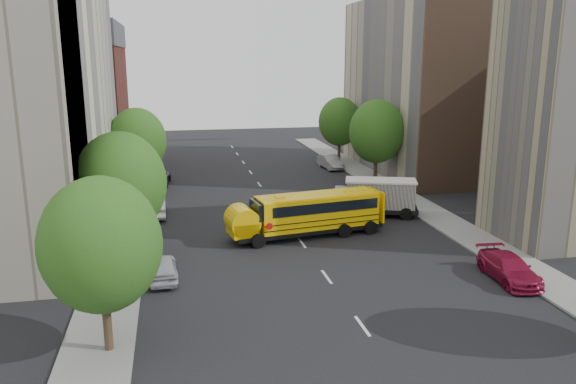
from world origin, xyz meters
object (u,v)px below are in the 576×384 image
object	(u,v)px
street_tree_4	(377,131)
street_tree_0	(101,245)
parked_car_5	(330,162)
safari_truck	(375,197)
parked_car_3	(509,268)
street_tree_1	(121,183)
parked_car_2	(157,177)
parked_car_1	(155,206)
parked_car_0	(162,267)
street_tree_5	(340,122)
school_bus	(306,213)
street_tree_2	(137,141)

from	to	relation	value
street_tree_4	street_tree_0	bearing A→B (deg)	-128.16
street_tree_0	parked_car_5	world-z (taller)	street_tree_0
safari_truck	parked_car_3	distance (m)	14.10
parked_car_5	parked_car_3	bearing A→B (deg)	-94.40
street_tree_1	parked_car_2	bearing A→B (deg)	86.37
parked_car_1	parked_car_0	bearing A→B (deg)	92.36
street_tree_5	safari_truck	world-z (taller)	street_tree_5
street_tree_0	street_tree_5	xyz separation A→B (m)	(22.00, 40.00, 0.06)
parked_car_3	parked_car_5	xyz separation A→B (m)	(-0.70, 32.78, 0.05)
street_tree_1	school_bus	size ratio (longest dim) A/B	0.74
safari_truck	school_bus	bearing A→B (deg)	-129.88
street_tree_0	safari_truck	distance (m)	25.19
street_tree_1	parked_car_3	size ratio (longest dim) A/B	1.65
street_tree_0	street_tree_2	xyz separation A→B (m)	(0.00, 28.00, 0.19)
street_tree_4	parked_car_3	bearing A→B (deg)	-93.28
parked_car_0	parked_car_5	xyz separation A→B (m)	(17.81, 28.76, 0.06)
school_bus	safari_truck	distance (m)	7.45
street_tree_4	safari_truck	bearing A→B (deg)	-110.77
parked_car_0	parked_car_1	world-z (taller)	parked_car_1
safari_truck	parked_car_1	world-z (taller)	safari_truck
street_tree_0	safari_truck	bearing A→B (deg)	44.03
street_tree_1	safari_truck	world-z (taller)	street_tree_1
parked_car_0	parked_car_5	distance (m)	33.83
street_tree_1	parked_car_0	bearing A→B (deg)	-49.56
street_tree_0	street_tree_4	bearing A→B (deg)	51.84
street_tree_2	street_tree_0	bearing A→B (deg)	-90.00
parked_car_0	parked_car_1	xyz separation A→B (m)	(-0.68, 13.20, 0.10)
street_tree_1	parked_car_0	xyz separation A→B (m)	(2.08, -2.44, -4.26)
parked_car_0	street_tree_0	bearing A→B (deg)	71.56
safari_truck	parked_car_0	xyz separation A→B (m)	(-15.89, -9.81, -0.81)
school_bus	safari_truck	size ratio (longest dim) A/B	1.52
street_tree_5	street_tree_0	bearing A→B (deg)	-118.81
parked_car_5	parked_car_2	bearing A→B (deg)	-172.64
safari_truck	parked_car_0	distance (m)	18.69
street_tree_0	safari_truck	world-z (taller)	street_tree_0
street_tree_5	parked_car_1	bearing A→B (deg)	-136.95
street_tree_5	parked_car_2	xyz separation A→B (m)	(-20.60, -7.95, -4.02)
safari_truck	street_tree_1	bearing A→B (deg)	-139.28
street_tree_4	street_tree_5	xyz separation A→B (m)	(-0.00, 12.00, -0.37)
street_tree_1	parked_car_5	world-z (taller)	street_tree_1
street_tree_2	parked_car_3	bearing A→B (deg)	-49.90
street_tree_0	safari_truck	size ratio (longest dim) A/B	1.06
street_tree_1	street_tree_2	world-z (taller)	street_tree_1
school_bus	parked_car_5	distance (m)	24.33
street_tree_5	parked_car_2	distance (m)	22.44
parked_car_2	parked_car_5	bearing A→B (deg)	-161.81
parked_car_2	parked_car_1	bearing A→B (deg)	95.21
street_tree_2	parked_car_2	distance (m)	5.96
street_tree_1	street_tree_4	bearing A→B (deg)	39.29
street_tree_1	street_tree_5	world-z (taller)	street_tree_1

